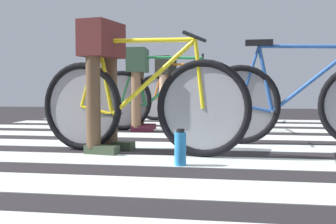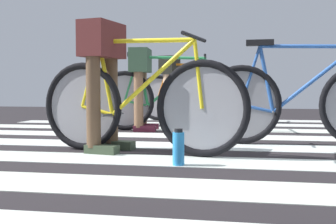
# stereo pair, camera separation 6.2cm
# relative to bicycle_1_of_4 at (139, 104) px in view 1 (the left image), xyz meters

# --- Properties ---
(ground) EXTENTS (18.00, 14.00, 0.02)m
(ground) POSITION_rel_bicycle_1_of_4_xyz_m (0.18, 0.63, -0.40)
(ground) COLOR black
(crosswalk_markings) EXTENTS (5.42, 5.77, 0.00)m
(crosswalk_markings) POSITION_rel_bicycle_1_of_4_xyz_m (0.20, 0.84, -0.38)
(crosswalk_markings) COLOR silver
(crosswalk_markings) RESTS_ON ground
(bicycle_1_of_4) EXTENTS (1.71, 0.56, 0.93)m
(bicycle_1_of_4) POSITION_rel_bicycle_1_of_4_xyz_m (0.00, 0.00, 0.00)
(bicycle_1_of_4) COLOR black
(bicycle_1_of_4) RESTS_ON ground
(cyclist_1_of_4) EXTENTS (0.38, 0.45, 1.03)m
(cyclist_1_of_4) POSITION_rel_bicycle_1_of_4_xyz_m (-0.30, 0.06, 0.28)
(cyclist_1_of_4) COLOR brown
(cyclist_1_of_4) RESTS_ON ground
(bicycle_2_of_4) EXTENTS (1.74, 0.52, 0.93)m
(bicycle_2_of_4) POSITION_rel_bicycle_1_of_4_xyz_m (1.29, 0.65, 0.00)
(bicycle_2_of_4) COLOR black
(bicycle_2_of_4) RESTS_ON ground
(bicycle_3_of_4) EXTENTS (1.74, 0.52, 0.93)m
(bicycle_3_of_4) POSITION_rel_bicycle_1_of_4_xyz_m (-0.09, 1.77, 0.00)
(bicycle_3_of_4) COLOR black
(bicycle_3_of_4) RESTS_ON ground
(cyclist_3_of_4) EXTENTS (0.34, 0.43, 0.98)m
(cyclist_3_of_4) POSITION_rel_bicycle_1_of_4_xyz_m (-0.40, 1.74, 0.25)
(cyclist_3_of_4) COLOR brown
(cyclist_3_of_4) RESTS_ON ground
(bicycle_4_of_4) EXTENTS (1.72, 0.54, 0.93)m
(bicycle_4_of_4) POSITION_rel_bicycle_1_of_4_xyz_m (-0.01, 3.24, 0.00)
(bicycle_4_of_4) COLOR black
(bicycle_4_of_4) RESTS_ON ground
(cyclist_4_of_4) EXTENTS (0.37, 0.44, 1.00)m
(cyclist_4_of_4) POSITION_rel_bicycle_1_of_4_xyz_m (-0.32, 3.29, 0.26)
(cyclist_4_of_4) COLOR tan
(cyclist_4_of_4) RESTS_ON ground
(water_bottle) EXTENTS (0.08, 0.08, 0.24)m
(water_bottle) POSITION_rel_bicycle_1_of_4_xyz_m (0.38, -0.47, -0.27)
(water_bottle) COLOR #2D93E1
(water_bottle) RESTS_ON ground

